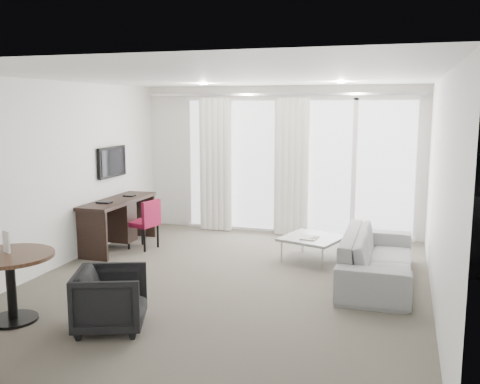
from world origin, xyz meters
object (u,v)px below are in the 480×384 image
(desk, at_px, (119,223))
(rattan_chair_a, at_px, (360,202))
(sofa, at_px, (377,257))
(tub_armchair, at_px, (111,299))
(coffee_table, at_px, (312,249))
(rattan_chair_b, at_px, (402,201))
(round_table, at_px, (11,288))
(desk_chair, at_px, (143,224))

(desk, xyz_separation_m, rattan_chair_a, (3.54, 3.21, -0.02))
(desk, distance_m, sofa, 4.09)
(tub_armchair, bearing_deg, coffee_table, -47.85)
(desk, bearing_deg, rattan_chair_b, 35.44)
(round_table, relative_size, rattan_chair_a, 1.23)
(desk, distance_m, coffee_table, 3.10)
(desk_chair, relative_size, rattan_chair_a, 1.07)
(tub_armchair, xyz_separation_m, coffee_table, (1.54, 3.04, -0.14))
(desk_chair, height_order, tub_armchair, desk_chair)
(desk, height_order, coffee_table, desk)
(desk_chair, xyz_separation_m, rattan_chair_b, (3.92, 3.03, 0.05))
(round_table, relative_size, coffee_table, 1.15)
(tub_armchair, xyz_separation_m, sofa, (2.51, 2.35, 0.00))
(round_table, relative_size, sofa, 0.42)
(sofa, relative_size, rattan_chair_a, 2.96)
(rattan_chair_b, bearing_deg, tub_armchair, -132.26)
(desk, xyz_separation_m, desk_chair, (0.40, 0.05, 0.01))
(round_table, xyz_separation_m, coffee_table, (2.65, 3.17, -0.19))
(desk, relative_size, rattan_chair_b, 1.84)
(sofa, height_order, rattan_chair_b, rattan_chair_b)
(round_table, bearing_deg, coffee_table, 50.09)
(coffee_table, xyz_separation_m, rattan_chair_a, (0.45, 3.05, 0.19))
(coffee_table, bearing_deg, desk_chair, -177.57)
(tub_armchair, distance_m, rattan_chair_b, 6.57)
(coffee_table, bearing_deg, round_table, -129.91)
(desk, relative_size, round_table, 1.82)
(rattan_chair_a, bearing_deg, tub_armchair, -124.22)
(desk_chair, height_order, rattan_chair_b, rattan_chair_b)
(rattan_chair_b, bearing_deg, desk, -161.83)
(desk, distance_m, tub_armchair, 3.27)
(round_table, xyz_separation_m, tub_armchair, (1.11, 0.13, -0.05))
(desk_chair, height_order, rattan_chair_a, desk_chair)
(rattan_chair_a, bearing_deg, round_table, -132.60)
(tub_armchair, relative_size, rattan_chair_a, 0.94)
(coffee_table, bearing_deg, sofa, -35.35)
(desk, height_order, rattan_chair_a, desk)
(coffee_table, distance_m, sofa, 1.19)
(tub_armchair, xyz_separation_m, rattan_chair_a, (1.99, 6.09, 0.05))
(desk, height_order, desk_chair, desk_chair)
(desk_chair, xyz_separation_m, coffee_table, (2.69, 0.11, -0.22))
(round_table, distance_m, tub_armchair, 1.11)
(desk, xyz_separation_m, sofa, (4.06, -0.52, -0.07))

